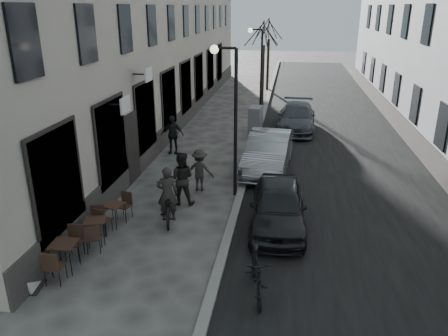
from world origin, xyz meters
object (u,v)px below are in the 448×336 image
(pedestrian_mid, at_px, (200,170))
(car_mid, at_px, (268,152))
(streetlamp_near, at_px, (231,106))
(car_near, at_px, (278,206))
(sign_board, at_px, (31,272))
(bicycle, at_px, (168,204))
(moped, at_px, (257,274))
(bistro_set_a, at_px, (65,254))
(pedestrian_far, at_px, (172,135))
(tree_near, at_px, (264,33))
(bistro_set_b, at_px, (96,228))
(pedestrian_near, at_px, (181,178))
(car_far, at_px, (297,117))
(utility_cabinet, at_px, (256,122))
(streetlamp_far, at_px, (259,63))
(tree_far, at_px, (269,28))
(bistro_set_c, at_px, (114,212))

(pedestrian_mid, xyz_separation_m, car_mid, (2.30, 2.44, -0.01))
(streetlamp_near, xyz_separation_m, car_near, (1.73, -2.16, -2.48))
(sign_board, distance_m, bicycle, 4.49)
(sign_board, bearing_deg, moped, -1.13)
(car_mid, bearing_deg, bistro_set_a, -115.71)
(pedestrian_far, bearing_deg, bicycle, -76.64)
(tree_near, distance_m, moped, 21.02)
(bistro_set_b, distance_m, car_mid, 7.87)
(tree_near, bearing_deg, streetlamp_near, -90.28)
(pedestrian_near, height_order, car_near, pedestrian_near)
(tree_near, bearing_deg, car_near, -84.48)
(car_far, bearing_deg, bicycle, -107.34)
(bistro_set_b, bearing_deg, car_far, 48.56)
(streetlamp_near, xyz_separation_m, bistro_set_a, (-3.43, -5.27, -2.70))
(tree_near, height_order, bistro_set_b, tree_near)
(streetlamp_near, height_order, moped, streetlamp_near)
(utility_cabinet, relative_size, pedestrian_near, 0.86)
(tree_near, bearing_deg, pedestrian_near, -95.59)
(streetlamp_far, bearing_deg, tree_far, 89.54)
(bicycle, relative_size, moped, 1.10)
(sign_board, relative_size, pedestrian_near, 0.58)
(tree_far, relative_size, sign_board, 5.39)
(tree_far, xyz_separation_m, car_mid, (1.10, -18.34, -3.90))
(utility_cabinet, height_order, car_mid, utility_cabinet)
(bistro_set_b, xyz_separation_m, bistro_set_c, (0.12, 1.03, 0.00))
(bistro_set_c, bearing_deg, pedestrian_mid, 70.95)
(bistro_set_b, relative_size, moped, 0.79)
(streetlamp_near, xyz_separation_m, bicycle, (-1.63, -2.20, -2.63))
(tree_near, relative_size, sign_board, 5.39)
(pedestrian_near, bearing_deg, tree_far, -98.48)
(bistro_set_a, relative_size, pedestrian_near, 0.84)
(bistro_set_a, distance_m, bistro_set_c, 2.47)
(bistro_set_b, distance_m, bicycle, 2.32)
(bistro_set_b, bearing_deg, car_near, 0.73)
(utility_cabinet, height_order, bicycle, utility_cabinet)
(tree_near, relative_size, bicycle, 2.83)
(streetlamp_near, distance_m, bistro_set_b, 5.73)
(tree_far, bearing_deg, streetlamp_far, -90.46)
(moped, bearing_deg, car_mid, 80.89)
(utility_cabinet, height_order, pedestrian_near, pedestrian_near)
(bicycle, xyz_separation_m, moped, (3.00, -3.38, 0.02))
(tree_near, relative_size, moped, 3.10)
(bistro_set_b, height_order, car_near, car_near)
(bistro_set_a, bearing_deg, tree_near, 76.95)
(car_mid, bearing_deg, pedestrian_near, -121.69)
(car_near, relative_size, car_mid, 0.87)
(streetlamp_near, relative_size, sign_board, 4.81)
(bistro_set_c, height_order, car_near, car_near)
(sign_board, bearing_deg, pedestrian_near, 58.42)
(streetlamp_near, bearing_deg, bistro_set_b, -130.16)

